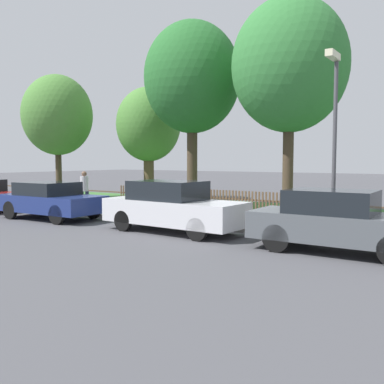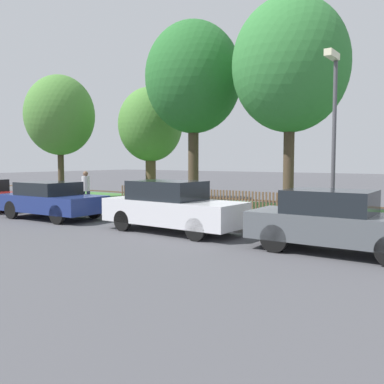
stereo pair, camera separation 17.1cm
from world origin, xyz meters
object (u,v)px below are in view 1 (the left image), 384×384
(parked_car_black_saloon, at_px, (51,200))
(tree_nearest_kerb, at_px, (57,115))
(covered_motorcycle, at_px, (182,200))
(street_lamp, at_px, (334,122))
(parked_car_navy_estate, at_px, (172,207))
(tree_behind_motorcycle, at_px, (148,125))
(pedestrian_near_fence, at_px, (84,188))
(parked_car_red_compact, at_px, (337,221))
(tree_mid_park, at_px, (192,78))
(tree_far_left, at_px, (290,66))

(parked_car_black_saloon, distance_m, tree_nearest_kerb, 8.92)
(covered_motorcycle, height_order, street_lamp, street_lamp)
(parked_car_navy_estate, xyz_separation_m, tree_nearest_kerb, (-11.61, 5.02, 3.86))
(tree_behind_motorcycle, relative_size, street_lamp, 1.22)
(pedestrian_near_fence, distance_m, street_lamp, 11.45)
(parked_car_navy_estate, height_order, parked_car_red_compact, parked_car_navy_estate)
(parked_car_red_compact, bearing_deg, pedestrian_near_fence, 166.32)
(parked_car_navy_estate, xyz_separation_m, tree_mid_park, (-3.15, 5.73, 5.08))
(parked_car_black_saloon, relative_size, tree_mid_park, 0.50)
(parked_car_red_compact, relative_size, tree_behind_motorcycle, 0.68)
(parked_car_navy_estate, bearing_deg, tree_behind_motorcycle, 135.18)
(parked_car_red_compact, xyz_separation_m, tree_nearest_kerb, (-16.62, 5.14, 3.89))
(tree_nearest_kerb, bearing_deg, tree_behind_motorcycle, 34.14)
(parked_car_red_compact, distance_m, tree_behind_motorcycle, 15.17)
(tree_mid_park, bearing_deg, street_lamp, -29.39)
(parked_car_red_compact, height_order, tree_nearest_kerb, tree_nearest_kerb)
(covered_motorcycle, bearing_deg, tree_behind_motorcycle, 138.79)
(tree_behind_motorcycle, bearing_deg, parked_car_red_compact, -32.47)
(covered_motorcycle, xyz_separation_m, tree_mid_park, (-1.79, 3.32, 5.15))
(parked_car_navy_estate, xyz_separation_m, tree_behind_motorcycle, (-7.47, 7.82, 3.32))
(tree_behind_motorcycle, distance_m, street_lamp, 13.51)
(parked_car_black_saloon, height_order, covered_motorcycle, parked_car_black_saloon)
(covered_motorcycle, bearing_deg, tree_far_left, 41.43)
(tree_far_left, bearing_deg, pedestrian_near_fence, -163.21)
(tree_mid_park, bearing_deg, tree_far_left, -7.68)
(pedestrian_near_fence, bearing_deg, tree_far_left, -9.10)
(parked_car_red_compact, distance_m, tree_mid_park, 11.27)
(parked_car_red_compact, bearing_deg, parked_car_navy_estate, 177.58)
(tree_far_left, distance_m, pedestrian_near_fence, 10.02)
(tree_nearest_kerb, bearing_deg, parked_car_black_saloon, -40.72)
(parked_car_black_saloon, distance_m, covered_motorcycle, 4.93)
(pedestrian_near_fence, bearing_deg, tree_nearest_kerb, 126.96)
(covered_motorcycle, xyz_separation_m, tree_far_left, (3.06, 2.67, 5.00))
(tree_mid_park, bearing_deg, pedestrian_near_fence, -138.38)
(covered_motorcycle, relative_size, street_lamp, 0.41)
(tree_nearest_kerb, xyz_separation_m, street_lamp, (16.03, -3.55, -1.40))
(parked_car_red_compact, relative_size, street_lamp, 0.83)
(parked_car_navy_estate, xyz_separation_m, parked_car_red_compact, (5.01, -0.13, -0.03))
(tree_mid_park, xyz_separation_m, pedestrian_near_fence, (-3.61, -3.20, -4.90))
(tree_behind_motorcycle, xyz_separation_m, pedestrian_near_fence, (0.72, -5.29, -3.14))
(tree_mid_park, xyz_separation_m, tree_far_left, (4.84, -0.65, -0.15))
(parked_car_black_saloon, height_order, parked_car_navy_estate, parked_car_navy_estate)
(parked_car_navy_estate, relative_size, parked_car_red_compact, 1.09)
(parked_car_black_saloon, height_order, tree_far_left, tree_far_left)
(parked_car_black_saloon, bearing_deg, tree_mid_park, 65.87)
(tree_behind_motorcycle, xyz_separation_m, tree_far_left, (9.17, -2.74, 1.60))
(pedestrian_near_fence, bearing_deg, tree_mid_park, 15.73)
(covered_motorcycle, bearing_deg, parked_car_navy_estate, -60.22)
(tree_behind_motorcycle, bearing_deg, parked_car_navy_estate, -46.30)
(parked_car_red_compact, height_order, tree_mid_park, tree_mid_park)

